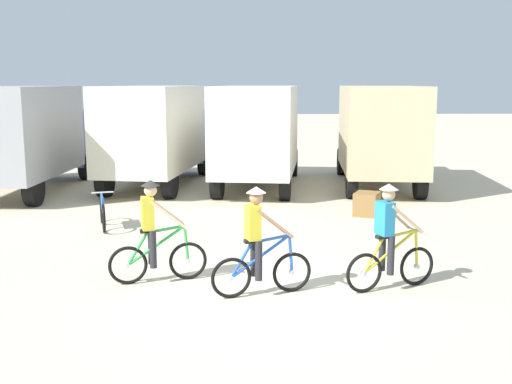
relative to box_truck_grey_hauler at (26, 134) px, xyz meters
name	(u,v)px	position (x,y,z in m)	size (l,w,h in m)	color
ground_plane	(263,295)	(7.04, -10.14, -1.87)	(120.00, 120.00, 0.00)	beige
box_truck_grey_hauler	(26,134)	(0.00, 0.00, 0.00)	(2.79, 6.88, 3.35)	#9E9EA3
box_truck_cream_rv	(157,131)	(3.96, 1.13, 0.00)	(3.37, 7.03, 3.35)	beige
box_truck_white_box	(259,131)	(7.36, 0.72, 0.00)	(3.23, 7.00, 3.35)	white
box_truck_tan_camper	(379,131)	(11.36, 0.74, 0.00)	(3.04, 6.95, 3.35)	#CCB78E
cyclist_orange_shirt	(154,235)	(5.18, -9.37, -1.03)	(1.69, 0.60, 1.82)	black
cyclist_cowboy_hat	(259,245)	(6.97, -10.13, -1.03)	(1.68, 0.64, 1.82)	black
cyclist_near_camera	(389,241)	(9.17, -9.90, -1.03)	(1.65, 0.74, 1.82)	black
bicycle_spare	(103,212)	(3.39, -5.14, -1.48)	(0.61, 1.69, 0.97)	black
supply_crate	(367,204)	(10.05, -3.90, -1.57)	(0.60, 0.70, 0.61)	olive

